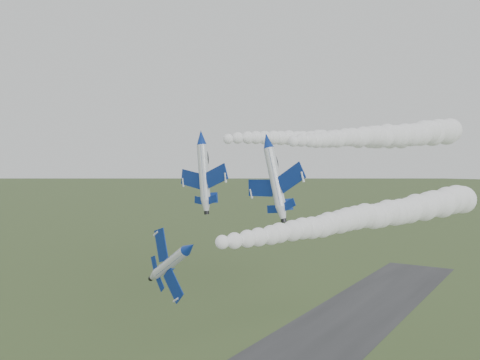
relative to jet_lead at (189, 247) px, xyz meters
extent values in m
cylinder|color=silver|center=(-0.01, 0.10, -0.02)|extent=(4.10, 7.77, 1.85)
cone|color=navy|center=(-1.48, -4.44, -0.02)|extent=(2.37, 2.46, 1.85)
cone|color=silver|center=(1.41, 4.47, -0.02)|extent=(2.26, 2.11, 1.85)
cylinder|color=black|center=(1.69, 5.33, -0.02)|extent=(1.06, 0.80, 0.94)
ellipsoid|color=black|center=(-0.19, -1.88, 0.24)|extent=(1.97, 2.85, 1.23)
cube|color=navy|center=(-1.21, 1.25, 2.23)|extent=(2.78, 2.74, 3.63)
cube|color=navy|center=(1.42, 0.40, -2.42)|extent=(2.78, 2.74, 3.63)
cube|color=navy|center=(0.46, 3.93, 1.22)|extent=(1.25, 1.25, 1.60)
cube|color=navy|center=(1.86, 3.47, -1.26)|extent=(1.25, 1.25, 1.60)
cube|color=navy|center=(2.05, 3.18, 0.58)|extent=(2.12, 1.91, 1.10)
cylinder|color=silver|center=(-13.86, 21.74, 13.98)|extent=(4.05, 9.36, 1.81)
cone|color=navy|center=(-15.31, 16.12, 13.98)|extent=(2.35, 2.79, 1.81)
cone|color=silver|center=(-12.46, 27.15, 13.98)|extent=(2.24, 2.36, 1.81)
cylinder|color=black|center=(-12.19, 28.21, 13.98)|extent=(1.05, 0.87, 0.92)
ellipsoid|color=black|center=(-14.51, 19.47, 14.59)|extent=(1.96, 3.36, 1.20)
cube|color=navy|center=(-16.78, 23.41, 13.47)|extent=(5.52, 3.80, 0.68)
cube|color=navy|center=(-10.46, 21.77, 14.16)|extent=(5.52, 3.80, 0.68)
cube|color=navy|center=(-14.39, 26.64, 13.79)|extent=(2.42, 1.71, 0.34)
cube|color=navy|center=(-11.02, 25.76, 14.16)|extent=(2.42, 1.71, 0.34)
cube|color=navy|center=(-12.92, 25.98, 15.40)|extent=(0.81, 1.79, 2.41)
cylinder|color=silver|center=(-1.13, 21.41, 13.23)|extent=(4.29, 9.38, 2.02)
cone|color=navy|center=(-2.60, 15.82, 13.23)|extent=(2.57, 2.84, 2.02)
cone|color=silver|center=(0.28, 26.80, 13.23)|extent=(2.46, 2.41, 2.02)
cylinder|color=black|center=(0.56, 27.85, 13.23)|extent=(1.16, 0.89, 1.02)
ellipsoid|color=black|center=(-1.90, 19.17, 13.82)|extent=(2.10, 3.38, 1.35)
cube|color=navy|center=(-3.92, 23.05, 12.18)|extent=(5.38, 3.77, 1.52)
cube|color=navy|center=(2.18, 21.44, 13.97)|extent=(5.38, 3.77, 1.52)
cube|color=navy|center=(-1.59, 26.27, 12.76)|extent=(2.37, 1.70, 0.70)
cube|color=navy|center=(1.66, 25.42, 13.71)|extent=(2.37, 1.70, 0.70)
cube|color=navy|center=(-0.41, 25.69, 14.60)|extent=(1.20, 1.89, 2.35)
camera|label=1|loc=(38.38, -50.63, 10.95)|focal=40.00mm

